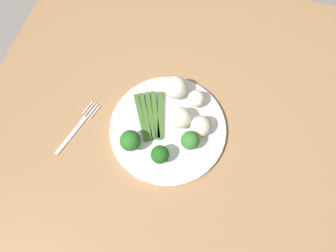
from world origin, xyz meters
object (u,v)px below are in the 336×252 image
dining_table (185,147)px  asparagus_bundle (151,116)px  cauliflower_mid (201,126)px  plate (168,128)px  cauliflower_edge (176,87)px  cauliflower_right (198,99)px  broccoli_near_center (190,140)px  fork (78,127)px  cauliflower_back_right (180,118)px  broccoli_outer_edge (160,155)px  broccoli_front_left (130,141)px

dining_table → asparagus_bundle: bearing=170.4°
cauliflower_mid → plate: bearing=-169.6°
cauliflower_edge → asparagus_bundle: bearing=-117.3°
dining_table → cauliflower_right: (0.00, 0.09, 0.14)m
broccoli_near_center → cauliflower_edge: (-0.07, 0.13, -0.00)m
asparagus_bundle → cauliflower_mid: cauliflower_mid is taller
asparagus_bundle → cauliflower_right: 0.13m
cauliflower_edge → fork: (-0.22, -0.16, -0.04)m
cauliflower_back_right → cauliflower_right: 0.07m
cauliflower_mid → cauliflower_back_right: bearing=173.1°
cauliflower_mid → dining_table: bearing=-149.1°
broccoli_near_center → cauliflower_edge: size_ratio=0.92×
broccoli_outer_edge → cauliflower_back_right: cauliflower_back_right is taller
broccoli_near_center → cauliflower_edge: cauliflower_edge is taller
plate → asparagus_bundle: size_ratio=2.08×
dining_table → broccoli_outer_edge: size_ratio=20.66×
asparagus_bundle → broccoli_front_left: bearing=140.9°
dining_table → asparagus_bundle: 0.16m
plate → cauliflower_back_right: (0.03, 0.02, 0.04)m
broccoli_front_left → broccoli_near_center: bearing=16.8°
cauliflower_mid → broccoli_near_center: bearing=-108.6°
plate → cauliflower_right: 0.11m
plate → broccoli_near_center: 0.08m
broccoli_near_center → broccoli_outer_edge: size_ratio=1.03×
plate → broccoli_outer_edge: (0.00, -0.09, 0.04)m
plate → asparagus_bundle: bearing=163.8°
dining_table → broccoli_near_center: broccoli_near_center is taller
plate → cauliflower_edge: (-0.01, 0.10, 0.04)m
plate → cauliflower_back_right: 0.05m
broccoli_outer_edge → cauliflower_right: bearing=73.8°
fork → cauliflower_right: bearing=-45.7°
fork → cauliflower_mid: bearing=-59.5°
broccoli_outer_edge → cauliflower_back_right: size_ratio=0.96×
cauliflower_back_right → broccoli_near_center: bearing=-53.7°
broccoli_outer_edge → broccoli_front_left: (-0.08, 0.01, 0.00)m
broccoli_front_left → fork: bearing=175.8°
broccoli_outer_edge → cauliflower_edge: bearing=93.9°
dining_table → cauliflower_edge: size_ratio=18.42×
broccoli_front_left → cauliflower_right: bearing=51.4°
cauliflower_edge → fork: cauliflower_edge is taller
broccoli_near_center → broccoli_front_left: size_ratio=0.89×
broccoli_outer_edge → cauliflower_mid: broccoli_outer_edge is taller
dining_table → plate: plate is taller
asparagus_bundle → broccoli_near_center: broccoli_near_center is taller
cauliflower_back_right → cauliflower_mid: cauliflower_back_right is taller
broccoli_front_left → fork: size_ratio=0.38×
plate → fork: (-0.23, -0.06, -0.01)m
broccoli_front_left → cauliflower_mid: 0.18m
cauliflower_back_right → cauliflower_right: size_ratio=1.24×
plate → cauliflower_back_right: bearing=39.6°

